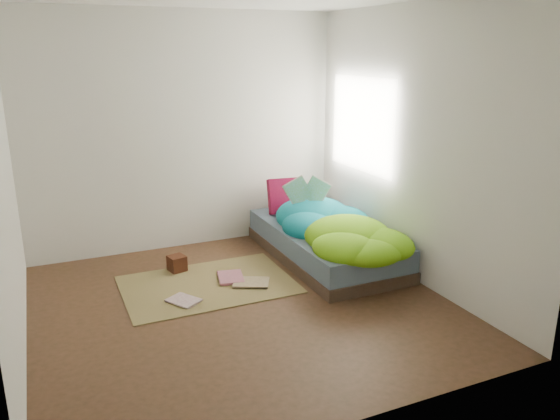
# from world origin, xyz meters

# --- Properties ---
(ground) EXTENTS (3.50, 3.50, 0.00)m
(ground) POSITION_xyz_m (0.00, 0.00, 0.00)
(ground) COLOR #3D2A17
(ground) RESTS_ON ground
(room_walls) EXTENTS (3.54, 3.54, 2.62)m
(room_walls) POSITION_xyz_m (0.01, 0.01, 1.63)
(room_walls) COLOR silver
(room_walls) RESTS_ON ground
(bed) EXTENTS (1.00, 2.00, 0.34)m
(bed) POSITION_xyz_m (1.22, 0.72, 0.17)
(bed) COLOR #3A2C1F
(bed) RESTS_ON ground
(duvet) EXTENTS (0.96, 1.84, 0.34)m
(duvet) POSITION_xyz_m (1.22, 0.50, 0.51)
(duvet) COLOR #086B7E
(duvet) RESTS_ON bed
(rug) EXTENTS (1.60, 1.10, 0.01)m
(rug) POSITION_xyz_m (-0.15, 0.55, 0.01)
(rug) COLOR brown
(rug) RESTS_ON ground
(pillow_floral) EXTENTS (0.71, 0.53, 0.14)m
(pillow_floral) POSITION_xyz_m (1.29, 1.50, 0.41)
(pillow_floral) COLOR white
(pillow_floral) RESTS_ON bed
(pillow_magenta) EXTENTS (0.42, 0.19, 0.41)m
(pillow_magenta) POSITION_xyz_m (1.07, 1.42, 0.54)
(pillow_magenta) COLOR #450421
(pillow_magenta) RESTS_ON bed
(open_book) EXTENTS (0.42, 0.22, 0.25)m
(open_book) POSITION_xyz_m (1.12, 0.96, 0.81)
(open_book) COLOR #3A822A
(open_book) RESTS_ON duvet
(wooden_box) EXTENTS (0.19, 0.19, 0.16)m
(wooden_box) POSITION_xyz_m (-0.34, 1.00, 0.09)
(wooden_box) COLOR #36120C
(wooden_box) RESTS_ON rug
(floor_book_a) EXTENTS (0.32, 0.35, 0.02)m
(floor_book_a) POSITION_xyz_m (-0.55, 0.21, 0.02)
(floor_book_a) COLOR silver
(floor_book_a) RESTS_ON rug
(floor_book_b) EXTENTS (0.30, 0.36, 0.03)m
(floor_book_b) POSITION_xyz_m (-0.03, 0.60, 0.03)
(floor_book_b) COLOR #B46875
(floor_book_b) RESTS_ON rug
(floor_book_c) EXTENTS (0.41, 0.37, 0.03)m
(floor_book_c) POSITION_xyz_m (0.18, 0.27, 0.02)
(floor_book_c) COLOR tan
(floor_book_c) RESTS_ON rug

